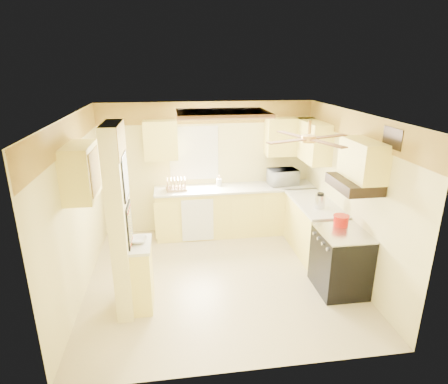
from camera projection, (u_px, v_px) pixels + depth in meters
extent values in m
plane|color=tan|center=(221.00, 277.00, 5.82)|extent=(4.00, 4.00, 0.00)
plane|color=white|center=(220.00, 115.00, 5.01)|extent=(4.00, 4.00, 0.00)
plane|color=#F0E192|center=(207.00, 168.00, 7.20)|extent=(4.00, 0.00, 4.00)
plane|color=#F0E192|center=(246.00, 269.00, 3.64)|extent=(4.00, 0.00, 4.00)
plane|color=#F0E192|center=(77.00, 209.00, 5.15)|extent=(0.00, 3.80, 3.80)
plane|color=#F0E192|center=(350.00, 196.00, 5.69)|extent=(0.00, 3.80, 3.80)
cube|color=gold|center=(207.00, 113.00, 6.84)|extent=(4.00, 0.02, 0.40)
cube|color=#F0E192|center=(120.00, 222.00, 4.72)|extent=(0.20, 0.70, 2.50)
cube|color=#FFED7B|center=(142.00, 276.00, 5.01)|extent=(0.25, 0.55, 0.90)
cube|color=silver|center=(140.00, 245.00, 4.86)|extent=(0.28, 0.58, 0.04)
cube|color=#FFED7B|center=(235.00, 211.00, 7.24)|extent=(3.00, 0.60, 0.90)
cube|color=#FFED7B|center=(313.00, 228.00, 6.47)|extent=(0.60, 1.40, 0.90)
cube|color=silver|center=(235.00, 188.00, 7.08)|extent=(3.04, 0.64, 0.04)
cube|color=silver|center=(315.00, 203.00, 6.31)|extent=(0.64, 1.44, 0.04)
cube|color=white|center=(198.00, 220.00, 6.86)|extent=(0.58, 0.02, 0.80)
cube|color=white|center=(194.00, 153.00, 7.05)|extent=(0.92, 0.02, 1.02)
cube|color=white|center=(194.00, 153.00, 7.06)|extent=(0.80, 0.02, 0.90)
cube|color=#FFED7B|center=(161.00, 140.00, 6.72)|extent=(0.60, 0.35, 0.70)
cube|color=#FFED7B|center=(290.00, 137.00, 7.05)|extent=(0.90, 0.35, 0.70)
cube|color=#FFED7B|center=(313.00, 141.00, 6.64)|extent=(0.35, 1.00, 0.70)
cube|color=#FFED7B|center=(80.00, 172.00, 4.74)|extent=(0.35, 0.75, 0.70)
cube|color=#FFED7B|center=(363.00, 160.00, 4.92)|extent=(0.35, 0.76, 0.52)
cube|color=black|center=(340.00, 261.00, 5.39)|extent=(0.65, 0.76, 0.90)
cube|color=silver|center=(344.00, 233.00, 5.24)|extent=(0.66, 0.77, 0.02)
cylinder|color=silver|center=(328.00, 249.00, 4.99)|extent=(0.03, 0.05, 0.05)
cylinder|color=silver|center=(323.00, 244.00, 5.15)|extent=(0.03, 0.05, 0.05)
cylinder|color=silver|center=(318.00, 239.00, 5.30)|extent=(0.03, 0.05, 0.05)
cylinder|color=silver|center=(314.00, 233.00, 5.46)|extent=(0.03, 0.05, 0.05)
cube|color=black|center=(354.00, 184.00, 5.02)|extent=(0.50, 0.76, 0.14)
cube|color=black|center=(125.00, 176.00, 4.54)|extent=(0.02, 0.42, 0.57)
cube|color=white|center=(126.00, 176.00, 4.54)|extent=(0.01, 0.37, 0.52)
cube|color=black|center=(129.00, 225.00, 4.75)|extent=(0.02, 0.42, 0.57)
cube|color=yellow|center=(130.00, 225.00, 4.75)|extent=(0.01, 0.37, 0.52)
cube|color=brown|center=(222.00, 113.00, 5.51)|extent=(1.35, 0.95, 0.06)
cube|color=white|center=(222.00, 115.00, 5.52)|extent=(1.15, 0.75, 0.02)
cylinder|color=gold|center=(310.00, 127.00, 4.52)|extent=(0.04, 0.04, 0.16)
cylinder|color=gold|center=(309.00, 139.00, 4.56)|extent=(0.18, 0.18, 0.08)
cube|color=brown|center=(329.00, 137.00, 4.71)|extent=(0.55, 0.28, 0.01)
cube|color=brown|center=(292.00, 135.00, 4.83)|extent=(0.28, 0.55, 0.01)
cube|color=brown|center=(288.00, 141.00, 4.42)|extent=(0.55, 0.28, 0.01)
cube|color=brown|center=(327.00, 143.00, 4.30)|extent=(0.28, 0.55, 0.01)
cube|color=black|center=(393.00, 138.00, 4.50)|extent=(0.02, 0.40, 0.25)
imported|color=white|center=(283.00, 177.00, 7.18)|extent=(0.58, 0.42, 0.30)
imported|color=white|center=(138.00, 240.00, 4.88)|extent=(0.24, 0.24, 0.06)
cylinder|color=#BB1409|center=(341.00, 221.00, 5.44)|extent=(0.21, 0.21, 0.14)
cylinder|color=#BB1409|center=(341.00, 216.00, 5.41)|extent=(0.23, 0.23, 0.02)
cylinder|color=silver|center=(320.00, 201.00, 6.02)|extent=(0.16, 0.16, 0.22)
cylinder|color=black|center=(321.00, 194.00, 5.97)|extent=(0.11, 0.11, 0.03)
cube|color=tan|center=(176.00, 189.00, 6.91)|extent=(0.39, 0.31, 0.04)
cube|color=tan|center=(168.00, 185.00, 6.86)|extent=(0.02, 0.25, 0.21)
cube|color=tan|center=(171.00, 185.00, 6.87)|extent=(0.02, 0.25, 0.21)
cube|color=tan|center=(175.00, 184.00, 6.88)|extent=(0.02, 0.25, 0.21)
cube|color=tan|center=(178.00, 184.00, 6.89)|extent=(0.02, 0.25, 0.21)
cube|color=tan|center=(181.00, 184.00, 6.90)|extent=(0.02, 0.25, 0.21)
cube|color=tan|center=(185.00, 184.00, 6.91)|extent=(0.02, 0.25, 0.21)
cylinder|color=white|center=(171.00, 185.00, 6.87)|extent=(0.01, 0.21, 0.21)
cylinder|color=white|center=(178.00, 184.00, 6.89)|extent=(0.01, 0.21, 0.21)
cylinder|color=white|center=(219.00, 182.00, 7.14)|extent=(0.10, 0.10, 0.13)
cylinder|color=tan|center=(220.00, 180.00, 7.13)|extent=(0.01, 0.01, 0.21)
cylinder|color=tan|center=(219.00, 180.00, 7.14)|extent=(0.01, 0.01, 0.21)
cylinder|color=tan|center=(218.00, 180.00, 7.12)|extent=(0.01, 0.01, 0.21)
cylinder|color=tan|center=(219.00, 181.00, 7.11)|extent=(0.01, 0.01, 0.21)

